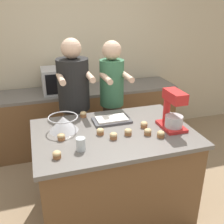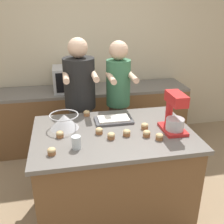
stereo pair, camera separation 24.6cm
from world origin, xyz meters
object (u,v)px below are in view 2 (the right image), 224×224
baking_tray (114,120)px  microwave_oven (72,78)px  cupcake_2 (147,133)px  cupcake_1 (52,151)px  cupcake_5 (87,113)px  person_left (81,108)px  cupcake_7 (60,134)px  cupcake_0 (99,131)px  person_right (118,105)px  mixing_bowl (64,121)px  cupcake_3 (111,136)px  cupcake_4 (159,137)px  drinking_glass (76,142)px  cupcake_8 (127,133)px  stand_mixer (174,115)px  cupcake_6 (145,126)px

baking_tray → microwave_oven: microwave_oven is taller
cupcake_2 → cupcake_1: bearing=-170.3°
cupcake_2 → cupcake_5: bearing=130.0°
person_left → cupcake_7: bearing=-108.5°
cupcake_0 → cupcake_5: same height
person_left → baking_tray: size_ratio=4.51×
person_right → mixing_bowl: person_right is taller
microwave_oven → mixing_bowl: bearing=-96.6°
person_left → cupcake_3: size_ratio=24.93×
cupcake_4 → cupcake_5: same height
drinking_glass → cupcake_8: size_ratio=1.62×
cupcake_2 → cupcake_5: 0.76m
microwave_oven → cupcake_0: microwave_oven is taller
stand_mixer → cupcake_6: stand_mixer is taller
baking_tray → cupcake_8: cupcake_8 is taller
mixing_bowl → drinking_glass: (0.09, -0.41, -0.02)m
person_right → cupcake_7: person_right is taller
mixing_bowl → cupcake_1: 0.49m
cupcake_3 → cupcake_6: size_ratio=1.00×
person_right → drinking_glass: 1.13m
stand_mixer → cupcake_5: size_ratio=5.50×
mixing_bowl → microwave_oven: 1.33m
person_left → person_right: bearing=-0.2°
cupcake_1 → cupcake_4: same height
cupcake_3 → cupcake_4: bearing=-13.2°
microwave_oven → cupcake_1: microwave_oven is taller
microwave_oven → cupcake_2: microwave_oven is taller
cupcake_3 → cupcake_1: bearing=-162.4°
cupcake_6 → person_right: bearing=97.9°
person_right → cupcake_6: size_ratio=24.28×
cupcake_8 → cupcake_1: bearing=-163.8°
cupcake_1 → cupcake_3: 0.55m
mixing_bowl → cupcake_2: 0.80m
person_left → cupcake_6: (0.56, -0.73, 0.06)m
mixing_bowl → microwave_oven: bearing=83.4°
cupcake_4 → person_right: bearing=99.7°
mixing_bowl → cupcake_7: (-0.05, -0.18, -0.04)m
cupcake_3 → person_left: bearing=103.1°
cupcake_2 → cupcake_8: 0.18m
cupcake_2 → cupcake_6: bearing=78.9°
drinking_glass → cupcake_3: (0.32, 0.10, -0.03)m
mixing_bowl → person_right: bearing=40.4°
stand_mixer → microwave_oven: stand_mixer is taller
person_right → cupcake_1: 1.29m
mixing_bowl → cupcake_7: size_ratio=4.09×
person_left → cupcake_2: size_ratio=24.93×
person_left → cupcake_1: size_ratio=24.93×
cupcake_4 → cupcake_7: (-0.87, 0.22, 0.00)m
cupcake_0 → cupcake_2: (0.42, -0.14, 0.00)m
stand_mixer → microwave_oven: (-0.86, 1.58, -0.04)m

